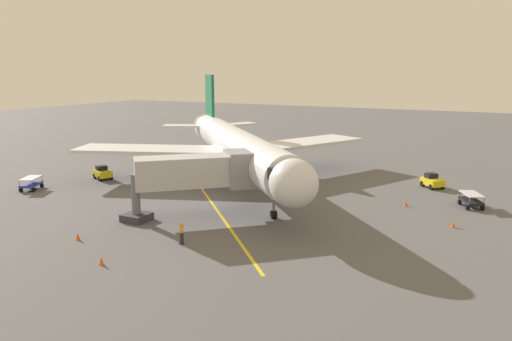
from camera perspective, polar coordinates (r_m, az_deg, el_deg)
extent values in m
plane|color=#565659|center=(54.74, -2.02, -1.16)|extent=(220.00, 220.00, 0.00)
cube|color=yellow|center=(48.47, -5.80, -2.90)|extent=(27.36, 29.51, 0.01)
cylinder|color=silver|center=(52.66, -2.33, 2.87)|extent=(25.89, 27.53, 3.80)
ellipsoid|color=silver|center=(35.50, 4.41, -1.48)|extent=(5.37, 5.39, 3.61)
cone|color=silver|center=(70.64, -5.79, 5.08)|extent=(4.55, 4.52, 3.42)
cube|color=black|center=(36.67, 3.68, -0.16)|extent=(3.46, 3.37, 0.90)
cube|color=silver|center=(58.73, 4.97, 3.16)|extent=(11.96, 17.64, 0.36)
cylinder|color=#146B47|center=(55.54, 3.28, 1.13)|extent=(4.00, 4.06, 2.30)
cylinder|color=black|center=(53.92, 3.88, 0.80)|extent=(1.68, 1.57, 2.10)
cube|color=silver|center=(55.18, -11.88, 2.41)|extent=(17.79, 10.92, 0.36)
cylinder|color=#146B47|center=(53.01, -8.68, 0.50)|extent=(4.00, 4.06, 2.30)
cylinder|color=black|center=(51.31, -8.44, 0.14)|extent=(1.68, 1.57, 2.10)
cube|color=#146B47|center=(67.36, -5.41, 8.01)|extent=(3.53, 3.77, 7.20)
cube|color=silver|center=(67.98, -2.65, 5.38)|extent=(5.22, 6.76, 0.24)
cube|color=silver|center=(66.86, -8.02, 5.17)|extent=(6.82, 4.86, 0.24)
cylinder|color=slate|center=(40.39, 2.09, -3.28)|extent=(0.24, 0.24, 2.77)
cylinder|color=black|center=(40.77, 2.08, -5.16)|extent=(0.81, 0.82, 0.70)
cylinder|color=slate|center=(56.52, -0.45, 1.26)|extent=(0.24, 0.24, 2.77)
cylinder|color=black|center=(56.79, -0.44, -0.11)|extent=(1.08, 1.11, 1.10)
cylinder|color=slate|center=(55.42, -5.64, 1.00)|extent=(0.24, 0.24, 2.77)
cylinder|color=black|center=(55.69, -5.62, -0.40)|extent=(1.08, 1.11, 1.10)
cube|color=#B7B7BC|center=(40.88, -7.68, -0.08)|extent=(8.37, 8.02, 2.50)
cube|color=gray|center=(41.71, -1.54, 0.26)|extent=(4.23, 4.25, 3.00)
cylinder|color=slate|center=(40.98, -13.85, -3.09)|extent=(0.70, 0.70, 3.90)
cube|color=#333338|center=(41.42, -13.74, -5.30)|extent=(2.00, 2.00, 0.60)
cylinder|color=#23232D|center=(35.34, -8.65, -7.82)|extent=(0.26, 0.26, 0.88)
cube|color=orange|center=(35.10, -8.69, -6.69)|extent=(0.41, 0.45, 0.60)
cube|color=silver|center=(35.10, -8.69, -6.69)|extent=(0.42, 0.47, 0.10)
sphere|color=beige|center=(34.98, -8.71, -6.03)|extent=(0.22, 0.22, 0.22)
cube|color=#2D3899|center=(55.51, -24.75, -1.47)|extent=(2.42, 2.95, 0.24)
cube|color=silver|center=(55.37, -24.80, -0.79)|extent=(2.42, 2.95, 0.08)
cylinder|color=slate|center=(54.11, -24.72, -1.35)|extent=(0.06, 0.06, 0.55)
cylinder|color=slate|center=(54.64, -25.89, -1.33)|extent=(0.06, 0.06, 0.55)
cylinder|color=slate|center=(56.23, -23.70, -0.80)|extent=(0.06, 0.06, 0.55)
cylinder|color=slate|center=(56.75, -24.84, -0.79)|extent=(0.06, 0.06, 0.55)
cylinder|color=black|center=(54.47, -24.51, -2.05)|extent=(0.42, 0.51, 0.44)
cylinder|color=black|center=(55.03, -25.74, -2.03)|extent=(0.42, 0.51, 0.44)
cylinder|color=black|center=(56.15, -23.71, -1.59)|extent=(0.42, 0.51, 0.44)
cylinder|color=black|center=(56.69, -24.91, -1.58)|extent=(0.42, 0.51, 0.44)
cube|color=yellow|center=(54.39, 19.90, -1.24)|extent=(2.65, 2.71, 0.70)
cube|color=black|center=(54.51, 19.77, -0.56)|extent=(1.42, 1.41, 0.50)
cylinder|color=black|center=(54.20, 20.92, -1.74)|extent=(0.59, 0.61, 0.60)
cylinder|color=black|center=(53.46, 19.78, -1.83)|extent=(0.59, 0.61, 0.60)
cylinder|color=black|center=(55.47, 19.96, -1.37)|extent=(0.59, 0.61, 0.60)
cylinder|color=black|center=(54.75, 18.84, -1.46)|extent=(0.59, 0.61, 0.60)
cube|color=yellow|center=(57.86, -17.44, -0.33)|extent=(2.72, 2.35, 0.70)
cube|color=black|center=(58.02, -17.58, 0.30)|extent=(1.29, 1.38, 0.50)
cylinder|color=black|center=(57.41, -16.54, -0.73)|extent=(0.65, 0.48, 0.60)
cylinder|color=black|center=(56.99, -17.76, -0.89)|extent=(0.65, 0.48, 0.60)
cylinder|color=black|center=(58.88, -17.09, -0.46)|extent=(0.65, 0.48, 0.60)
cylinder|color=black|center=(58.47, -18.29, -0.61)|extent=(0.65, 0.48, 0.60)
cube|color=black|center=(48.11, 23.80, -3.29)|extent=(2.37, 2.95, 0.24)
cube|color=silver|center=(47.95, 23.87, -2.51)|extent=(2.37, 2.95, 0.08)
cylinder|color=slate|center=(47.17, 25.07, -3.18)|extent=(0.06, 0.06, 0.55)
cylinder|color=slate|center=(46.71, 23.66, -3.20)|extent=(0.06, 0.06, 0.55)
cylinder|color=slate|center=(49.32, 24.01, -2.47)|extent=(0.06, 0.06, 0.55)
cylinder|color=slate|center=(48.88, 22.66, -2.48)|extent=(0.06, 0.06, 0.55)
cylinder|color=black|center=(47.59, 24.91, -3.96)|extent=(0.41, 0.50, 0.44)
cylinder|color=black|center=(47.10, 23.45, -3.99)|extent=(0.41, 0.50, 0.44)
cylinder|color=black|center=(49.28, 24.08, -3.38)|extent=(0.41, 0.50, 0.44)
cylinder|color=black|center=(48.81, 22.66, -3.40)|extent=(0.41, 0.50, 0.44)
cone|color=#F2590F|center=(33.00, -17.60, -10.00)|extent=(0.32, 0.32, 0.55)
cone|color=#F2590F|center=(41.59, 22.03, -5.80)|extent=(0.32, 0.32, 0.55)
cone|color=#F2590F|center=(38.12, -20.08, -7.22)|extent=(0.32, 0.32, 0.55)
cone|color=#F2590F|center=(46.52, 17.09, -3.65)|extent=(0.32, 0.32, 0.55)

